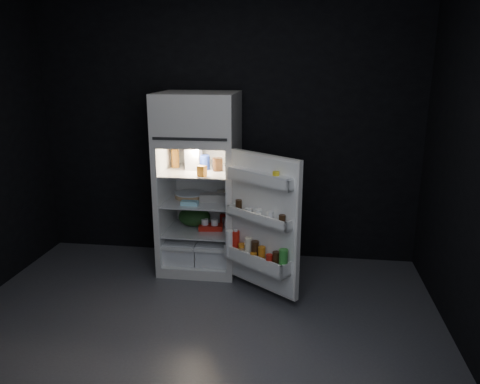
# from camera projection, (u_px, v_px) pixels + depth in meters

# --- Properties ---
(floor) EXTENTS (4.00, 3.40, 0.00)m
(floor) POSITION_uv_depth(u_px,v_px,m) (192.00, 337.00, 3.63)
(floor) COLOR #4F4F54
(floor) RESTS_ON ground
(wall_back) EXTENTS (4.00, 0.00, 2.70)m
(wall_back) POSITION_uv_depth(u_px,v_px,m) (226.00, 132.00, 4.88)
(wall_back) COLOR black
(wall_back) RESTS_ON ground
(wall_front) EXTENTS (4.00, 0.00, 2.70)m
(wall_front) POSITION_uv_depth(u_px,v_px,m) (68.00, 271.00, 1.64)
(wall_front) COLOR black
(wall_front) RESTS_ON ground
(refrigerator) EXTENTS (0.76, 0.71, 1.78)m
(refrigerator) POSITION_uv_depth(u_px,v_px,m) (200.00, 176.00, 4.66)
(refrigerator) COLOR silver
(refrigerator) RESTS_ON ground
(fridge_door) EXTENTS (0.69, 0.58, 1.22)m
(fridge_door) POSITION_uv_depth(u_px,v_px,m) (261.00, 226.00, 4.07)
(fridge_door) COLOR silver
(fridge_door) RESTS_ON ground
(milk_jug) EXTENTS (0.15, 0.15, 0.24)m
(milk_jug) POSITION_uv_depth(u_px,v_px,m) (194.00, 158.00, 4.61)
(milk_jug) COLOR white
(milk_jug) RESTS_ON refrigerator
(mayo_jar) EXTENTS (0.13, 0.13, 0.14)m
(mayo_jar) POSITION_uv_depth(u_px,v_px,m) (204.00, 162.00, 4.63)
(mayo_jar) COLOR #1F39A9
(mayo_jar) RESTS_ON refrigerator
(jam_jar) EXTENTS (0.11, 0.11, 0.13)m
(jam_jar) POSITION_uv_depth(u_px,v_px,m) (218.00, 164.00, 4.57)
(jam_jar) COLOR black
(jam_jar) RESTS_ON refrigerator
(amber_bottle) EXTENTS (0.09, 0.09, 0.22)m
(amber_bottle) POSITION_uv_depth(u_px,v_px,m) (175.00, 157.00, 4.71)
(amber_bottle) COLOR #BC6D1E
(amber_bottle) RESTS_ON refrigerator
(small_carton) EXTENTS (0.09, 0.08, 0.10)m
(small_carton) POSITION_uv_depth(u_px,v_px,m) (202.00, 171.00, 4.35)
(small_carton) COLOR #C16C16
(small_carton) RESTS_ON refrigerator
(egg_carton) EXTENTS (0.30, 0.14, 0.07)m
(egg_carton) POSITION_uv_depth(u_px,v_px,m) (214.00, 197.00, 4.63)
(egg_carton) COLOR #9C978E
(egg_carton) RESTS_ON refrigerator
(pie) EXTENTS (0.36, 0.36, 0.04)m
(pie) POSITION_uv_depth(u_px,v_px,m) (190.00, 195.00, 4.75)
(pie) COLOR tan
(pie) RESTS_ON refrigerator
(flat_package) EXTENTS (0.17, 0.08, 0.04)m
(flat_package) POSITION_uv_depth(u_px,v_px,m) (190.00, 203.00, 4.50)
(flat_package) COLOR #9BDEF0
(flat_package) RESTS_ON refrigerator
(wrapped_pkg) EXTENTS (0.13, 0.11, 0.05)m
(wrapped_pkg) POSITION_uv_depth(u_px,v_px,m) (223.00, 193.00, 4.82)
(wrapped_pkg) COLOR beige
(wrapped_pkg) RESTS_ON refrigerator
(produce_bag) EXTENTS (0.35, 0.30, 0.20)m
(produce_bag) POSITION_uv_depth(u_px,v_px,m) (194.00, 217.00, 4.80)
(produce_bag) COLOR #193815
(produce_bag) RESTS_ON refrigerator
(yogurt_tray) EXTENTS (0.25, 0.16, 0.05)m
(yogurt_tray) POSITION_uv_depth(u_px,v_px,m) (211.00, 227.00, 4.70)
(yogurt_tray) COLOR red
(yogurt_tray) RESTS_ON refrigerator
(small_can_red) EXTENTS (0.08, 0.08, 0.09)m
(small_can_red) POSITION_uv_depth(u_px,v_px,m) (223.00, 219.00, 4.90)
(small_can_red) COLOR red
(small_can_red) RESTS_ON refrigerator
(small_can_silver) EXTENTS (0.08, 0.08, 0.09)m
(small_can_silver) POSITION_uv_depth(u_px,v_px,m) (225.00, 222.00, 4.80)
(small_can_silver) COLOR #BCBBC0
(small_can_silver) RESTS_ON refrigerator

